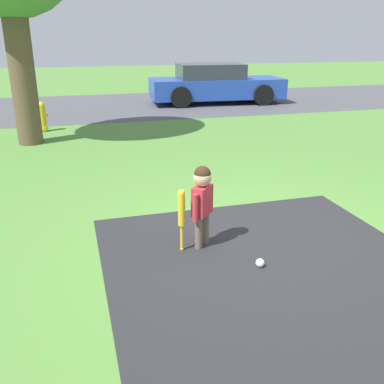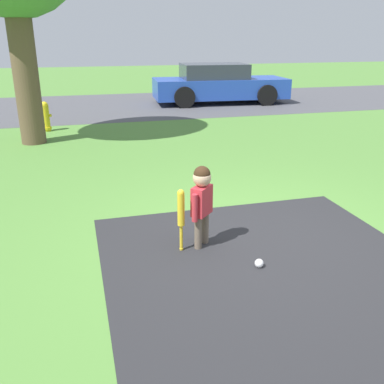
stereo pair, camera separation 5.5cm
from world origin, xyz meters
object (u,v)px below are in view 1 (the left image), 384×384
object	(u,v)px
sports_ball	(260,263)
parked_car	(215,84)
child	(202,195)
baseball_bat	(182,212)
fire_hydrant	(42,117)

from	to	relation	value
sports_ball	parked_car	size ratio (longest dim) A/B	0.02
child	baseball_bat	size ratio (longest dim) A/B	1.31
child	parked_car	world-z (taller)	parked_car
child	sports_ball	xyz separation A→B (m)	(0.42, -0.61, -0.55)
child	baseball_bat	xyz separation A→B (m)	(-0.24, -0.05, -0.14)
baseball_bat	fire_hydrant	distance (m)	7.02
child	parked_car	distance (m)	10.66
sports_ball	fire_hydrant	distance (m)	7.74
baseball_bat	fire_hydrant	size ratio (longest dim) A/B	0.99
parked_car	sports_ball	bearing A→B (deg)	-102.16
parked_car	baseball_bat	bearing A→B (deg)	-106.37
child	fire_hydrant	size ratio (longest dim) A/B	1.29
baseball_bat	parked_car	distance (m)	10.79
sports_ball	parked_car	bearing A→B (deg)	73.54
baseball_bat	parked_car	bearing A→B (deg)	69.33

